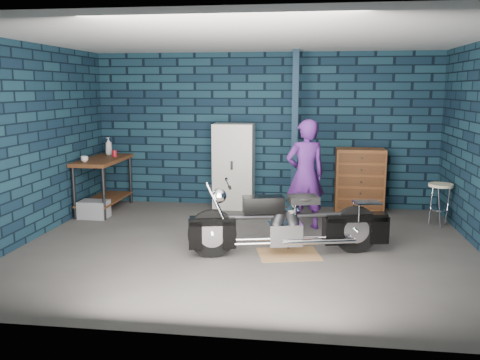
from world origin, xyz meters
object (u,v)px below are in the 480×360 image
object	(u,v)px
workbench	(104,185)
locker	(234,166)
tool_chest	(360,180)
storage_bin	(94,209)
shop_stool	(439,205)
person	(305,175)
motorcycle	(289,218)

from	to	relation	value
workbench	locker	xyz separation A→B (m)	(2.17, 0.52, 0.29)
tool_chest	locker	bearing A→B (deg)	180.00
storage_bin	shop_stool	distance (m)	5.45
workbench	tool_chest	world-z (taller)	tool_chest
locker	shop_stool	world-z (taller)	locker
tool_chest	shop_stool	bearing A→B (deg)	-35.34
person	locker	xyz separation A→B (m)	(-1.25, 1.21, -0.08)
motorcycle	person	world-z (taller)	person
tool_chest	shop_stool	distance (m)	1.40
person	storage_bin	xyz separation A→B (m)	(-3.40, 0.19, -0.68)
storage_bin	workbench	bearing A→B (deg)	92.29
storage_bin	shop_stool	world-z (taller)	shop_stool
person	motorcycle	bearing A→B (deg)	61.93
workbench	person	world-z (taller)	person
workbench	tool_chest	size ratio (longest dim) A/B	1.30
locker	shop_stool	bearing A→B (deg)	-13.65
locker	tool_chest	bearing A→B (deg)	0.00
workbench	locker	bearing A→B (deg)	13.45
tool_chest	shop_stool	world-z (taller)	tool_chest
storage_bin	motorcycle	bearing A→B (deg)	-24.07
storage_bin	shop_stool	size ratio (longest dim) A/B	0.69
shop_stool	person	bearing A→B (deg)	-168.60
locker	tool_chest	distance (m)	2.17
person	tool_chest	distance (m)	1.54
motorcycle	shop_stool	world-z (taller)	motorcycle
storage_bin	locker	size ratio (longest dim) A/B	0.31
shop_stool	storage_bin	bearing A→B (deg)	-177.66
motorcycle	locker	world-z (taller)	locker
person	locker	distance (m)	1.74
person	tool_chest	xyz separation A→B (m)	(0.91, 1.21, -0.28)
workbench	shop_stool	xyz separation A→B (m)	(5.46, -0.28, -0.12)
workbench	motorcycle	size ratio (longest dim) A/B	0.65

